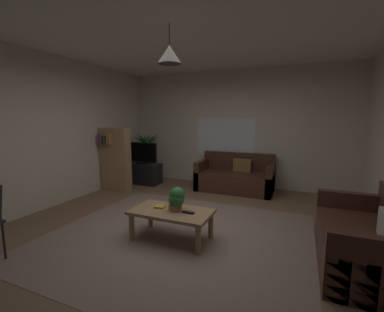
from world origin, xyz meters
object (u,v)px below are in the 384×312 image
Objects in this scene: couch_under_window at (235,178)px; pendant_lamp at (169,54)px; coffee_table at (171,215)px; potted_palm_corner at (147,156)px; couch_right_side at (365,243)px; tv at (141,153)px; remote_on_table_0 at (188,212)px; bookshelf_corner at (115,159)px; tv_stand at (143,173)px; book_on_table_0 at (160,207)px; potted_plant_on_table at (177,198)px.

couch_under_window is 3.56× the size of pendant_lamp.
potted_palm_corner is (-2.24, 2.85, 0.27)m from coffee_table.
tv is (-4.29, 2.11, 0.49)m from couch_right_side.
couch_right_side is 2.00m from remote_on_table_0.
coffee_table is 0.76× the size of bookshelf_corner.
bookshelf_corner is at bearing -156.87° from couch_under_window.
potted_palm_corner is at bearing 128.18° from coffee_table.
potted_palm_corner is 1.25m from bookshelf_corner.
tv is at bearing 131.22° from coffee_table.
bookshelf_corner is at bearing -103.52° from tv_stand.
book_on_table_0 is at bearing 171.10° from coffee_table.
pendant_lamp reaches higher than coffee_table.
pendant_lamp reaches higher than couch_under_window.
bookshelf_corner is (-2.32, 1.58, 0.15)m from potted_plant_on_table.
book_on_table_0 is 3.01m from tv_stand.
tv is at bearing 76.10° from bookshelf_corner.
couch_right_side reaches higher than potted_plant_on_table.
remote_on_table_0 is 0.34× the size of pendant_lamp.
remote_on_table_0 is (0.04, -2.66, 0.14)m from couch_under_window.
couch_under_window is 2.67m from remote_on_table_0.
coffee_table is 6.67× the size of remote_on_table_0.
pendant_lamp reaches higher than tv_stand.
coffee_table is 2.79m from bookshelf_corner.
potted_plant_on_table is 0.23× the size of bookshelf_corner.
tv is at bearing 128.84° from book_on_table_0.
couch_under_window is at bearing 85.55° from coffee_table.
tv_stand reaches higher than coffee_table.
potted_plant_on_table reaches higher than coffee_table.
coffee_table is 3.63m from potted_palm_corner.
potted_plant_on_table is (-2.16, -0.22, 0.29)m from couch_right_side.
pendant_lamp reaches higher than potted_plant_on_table.
couch_under_window reaches higher than potted_plant_on_table.
potted_palm_corner reaches higher than potted_plant_on_table.
couch_under_window is 3.15m from couch_right_side.
couch_right_side is at bearing -16.95° from bookshelf_corner.
potted_plant_on_table reaches higher than remote_on_table_0.
coffee_table is 0.83× the size of potted_palm_corner.
potted_plant_on_table is 0.25× the size of potted_palm_corner.
book_on_table_0 is at bearing -51.16° from tv.
bookshelf_corner reaches higher than tv_stand.
potted_plant_on_table is (-0.14, -2.63, 0.29)m from couch_under_window.
coffee_table is 2.03m from pendant_lamp.
bookshelf_corner is (-2.25, 1.61, 0.38)m from coffee_table.
remote_on_table_0 is at bearing -1.23° from coffee_table.
potted_palm_corner reaches higher than couch_right_side.
bookshelf_corner reaches higher than potted_plant_on_table.
pendant_lamp is at bearing -35.54° from bookshelf_corner.
remote_on_table_0 is 0.19× the size of tv.
couch_under_window is 2.48m from potted_palm_corner.
bookshelf_corner reaches higher than book_on_table_0.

